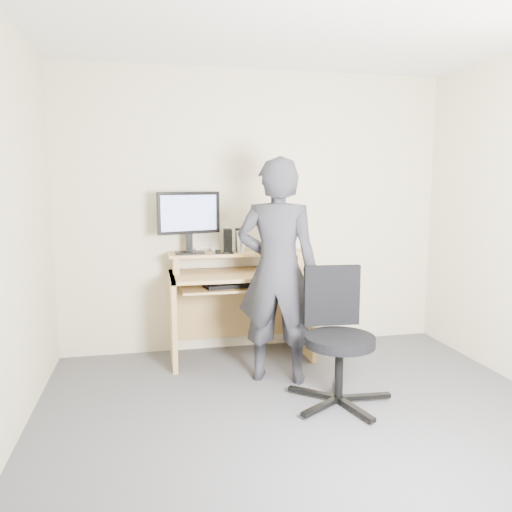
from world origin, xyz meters
name	(u,v)px	position (x,y,z in m)	size (l,w,h in m)	color
ground	(316,435)	(0.00, 0.00, 0.00)	(3.50, 3.50, 0.00)	#55555A
back_wall	(256,212)	(0.00, 1.75, 1.25)	(3.50, 0.02, 2.50)	beige
desk	(239,294)	(-0.20, 1.53, 0.55)	(1.20, 0.60, 0.91)	tan
monitor	(189,217)	(-0.62, 1.58, 1.23)	(0.54, 0.21, 0.53)	black
external_drive	(228,240)	(-0.28, 1.63, 1.01)	(0.07, 0.13, 0.20)	black
travel_mug	(240,241)	(-0.18, 1.57, 1.01)	(0.09, 0.09, 0.19)	#B2B2B6
smartphone	(260,251)	(0.00, 1.58, 0.92)	(0.07, 0.13, 0.01)	black
charger	(218,252)	(-0.38, 1.51, 0.93)	(0.04, 0.04, 0.04)	black
headphones	(205,251)	(-0.48, 1.67, 0.92)	(0.16, 0.16, 0.02)	silver
keyboard	(232,285)	(-0.29, 1.36, 0.67)	(0.46, 0.18, 0.03)	black
mouse	(273,271)	(0.06, 1.35, 0.77)	(0.10, 0.06, 0.04)	black
office_chair	(337,331)	(0.30, 0.46, 0.50)	(0.70, 0.72, 0.91)	black
person	(277,271)	(-0.01, 0.90, 0.85)	(0.62, 0.41, 1.70)	black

